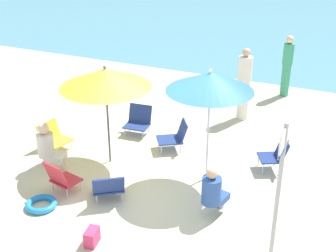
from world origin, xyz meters
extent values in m
plane|color=beige|center=(0.00, 0.00, 0.00)|extent=(40.00, 40.00, 0.00)
cube|color=#5693A3|center=(0.00, 14.33, 0.00)|extent=(40.00, 16.00, 0.01)
cylinder|color=#4C4C51|center=(-1.31, 0.57, 0.97)|extent=(0.04, 0.04, 1.95)
cone|color=yellow|center=(-1.31, 0.57, 1.77)|extent=(1.73, 1.73, 0.35)
sphere|color=#4C4C51|center=(-1.31, 0.57, 1.98)|extent=(0.06, 0.06, 0.06)
cylinder|color=silver|center=(0.67, 0.74, 1.05)|extent=(0.04, 0.04, 2.10)
cone|color=blue|center=(0.67, 0.74, 1.93)|extent=(1.54, 1.54, 0.33)
sphere|color=silver|center=(0.67, 0.74, 2.13)|extent=(0.06, 0.06, 0.06)
cube|color=navy|center=(-1.37, 1.85, 0.21)|extent=(0.56, 0.46, 0.03)
cube|color=navy|center=(-1.39, 2.07, 0.42)|extent=(0.54, 0.20, 0.41)
cylinder|color=silver|center=(-1.15, 1.70, 0.10)|extent=(0.02, 0.02, 0.20)
cylinder|color=silver|center=(-1.57, 1.66, 0.10)|extent=(0.02, 0.02, 0.20)
cylinder|color=silver|center=(-1.18, 2.03, 0.10)|extent=(0.02, 0.02, 0.20)
cylinder|color=silver|center=(-1.60, 2.00, 0.10)|extent=(0.02, 0.02, 0.20)
cube|color=red|center=(-1.47, -0.69, 0.22)|extent=(0.53, 0.49, 0.03)
cube|color=red|center=(-1.51, -0.90, 0.45)|extent=(0.48, 0.26, 0.44)
cylinder|color=silver|center=(-1.61, -0.49, 0.10)|extent=(0.02, 0.02, 0.21)
cylinder|color=silver|center=(-1.25, -0.57, 0.10)|extent=(0.02, 0.02, 0.21)
cylinder|color=silver|center=(-1.68, -0.80, 0.10)|extent=(0.02, 0.02, 0.21)
cylinder|color=silver|center=(-1.32, -0.88, 0.10)|extent=(0.02, 0.02, 0.21)
cube|color=navy|center=(-0.70, -0.53, 0.20)|extent=(0.71, 0.69, 0.03)
cube|color=navy|center=(-0.55, -0.74, 0.38)|extent=(0.52, 0.42, 0.35)
cylinder|color=silver|center=(-0.98, -0.51, 0.09)|extent=(0.02, 0.02, 0.19)
cylinder|color=silver|center=(-0.63, -0.26, 0.09)|extent=(0.02, 0.02, 0.19)
cylinder|color=silver|center=(-0.76, -0.81, 0.09)|extent=(0.02, 0.02, 0.19)
cylinder|color=silver|center=(-0.41, -0.56, 0.09)|extent=(0.02, 0.02, 0.19)
cube|color=navy|center=(1.68, 1.53, 0.26)|extent=(0.58, 0.59, 0.03)
cube|color=navy|center=(1.88, 1.63, 0.46)|extent=(0.33, 0.47, 0.37)
cylinder|color=silver|center=(1.61, 1.29, 0.12)|extent=(0.02, 0.02, 0.25)
cylinder|color=silver|center=(1.45, 1.61, 0.12)|extent=(0.02, 0.02, 0.25)
cylinder|color=silver|center=(1.91, 1.44, 0.12)|extent=(0.02, 0.02, 0.25)
cylinder|color=silver|center=(1.75, 1.76, 0.12)|extent=(0.02, 0.02, 0.25)
cube|color=navy|center=(-0.42, 1.50, 0.23)|extent=(0.68, 0.66, 0.03)
cube|color=navy|center=(-0.19, 1.65, 0.43)|extent=(0.38, 0.46, 0.39)
cylinder|color=silver|center=(-0.49, 1.23, 0.11)|extent=(0.02, 0.02, 0.22)
cylinder|color=silver|center=(-0.69, 1.54, 0.11)|extent=(0.02, 0.02, 0.22)
cylinder|color=silver|center=(-0.15, 1.46, 0.11)|extent=(0.02, 0.02, 0.22)
cylinder|color=silver|center=(-0.35, 1.76, 0.11)|extent=(0.02, 0.02, 0.22)
cube|color=gold|center=(-2.56, 0.53, 0.20)|extent=(0.54, 0.60, 0.03)
cube|color=gold|center=(-2.80, 0.58, 0.39)|extent=(0.23, 0.54, 0.36)
cylinder|color=silver|center=(-2.34, 0.71, 0.09)|extent=(0.02, 0.02, 0.19)
cylinder|color=silver|center=(-2.42, 0.30, 0.09)|extent=(0.02, 0.02, 0.19)
cylinder|color=silver|center=(-2.70, 0.77, 0.09)|extent=(0.02, 0.02, 0.19)
cylinder|color=silver|center=(-2.77, 0.36, 0.09)|extent=(0.02, 0.02, 0.19)
cube|color=#2D519E|center=(1.18, -0.18, 0.28)|extent=(0.39, 0.42, 0.12)
cylinder|color=#DBAD84|center=(1.21, -0.02, 0.14)|extent=(0.12, 0.12, 0.28)
cylinder|color=#2D519E|center=(1.14, -0.36, 0.51)|extent=(0.32, 0.32, 0.46)
sphere|color=#DBAD84|center=(1.14, -0.36, 0.83)|extent=(0.18, 0.18, 0.18)
cylinder|color=silver|center=(0.53, 3.67, 0.47)|extent=(0.28, 0.28, 0.95)
cylinder|color=silver|center=(0.53, 3.67, 1.25)|extent=(0.32, 0.32, 0.59)
sphere|color=#DBAD84|center=(0.53, 3.67, 1.64)|extent=(0.19, 0.19, 0.19)
cube|color=silver|center=(-2.12, -0.11, 0.26)|extent=(0.41, 0.39, 0.12)
cylinder|color=beige|center=(-1.96, -0.08, 0.13)|extent=(0.12, 0.12, 0.26)
cylinder|color=silver|center=(-2.30, -0.14, 0.50)|extent=(0.33, 0.33, 0.47)
sphere|color=beige|center=(-2.30, -0.14, 0.84)|extent=(0.22, 0.22, 0.22)
cylinder|color=#389970|center=(1.16, 5.59, 0.44)|extent=(0.23, 0.23, 0.88)
cylinder|color=#389970|center=(1.16, 5.59, 1.16)|extent=(0.27, 0.27, 0.56)
sphere|color=beige|center=(1.16, 5.59, 1.54)|extent=(0.21, 0.21, 0.21)
cylinder|color=#ADADB2|center=(2.31, -1.24, 1.15)|extent=(0.06, 0.06, 2.31)
cube|color=white|center=(2.31, -1.24, 2.10)|extent=(0.04, 0.52, 0.33)
cube|color=navy|center=(2.31, -1.24, 1.96)|extent=(0.04, 0.52, 0.06)
torus|color=#238CD8|center=(-1.58, -1.27, 0.05)|extent=(0.54, 0.54, 0.10)
cube|color=#DB3866|center=(-0.27, -1.73, 0.13)|extent=(0.21, 0.30, 0.25)
camera|label=1|loc=(3.05, -6.36, 4.64)|focal=49.51mm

